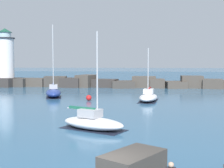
{
  "coord_description": "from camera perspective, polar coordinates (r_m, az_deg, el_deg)",
  "views": [
    {
      "loc": [
        1.81,
        -12.31,
        5.22
      ],
      "look_at": [
        -2.94,
        28.66,
        2.39
      ],
      "focal_mm": 50.0,
      "sensor_mm": 36.0,
      "label": 1
    }
  ],
  "objects": [
    {
      "name": "breakwater_jetty",
      "position": [
        65.57,
        4.63,
        0.19
      ],
      "size": [
        65.46,
        7.45,
        2.59
      ],
      "color": "#383330",
      "rests_on": "ground"
    },
    {
      "name": "sailboat_moored_0",
      "position": [
        48.17,
        -10.66,
        -1.49
      ],
      "size": [
        4.03,
        6.75,
        10.85
      ],
      "color": "navy",
      "rests_on": "ground"
    },
    {
      "name": "sailboat_moored_2",
      "position": [
        42.65,
        6.66,
        -2.33
      ],
      "size": [
        3.05,
        6.6,
        7.17
      ],
      "color": "white",
      "rests_on": "ground"
    },
    {
      "name": "sailboat_moored_5",
      "position": [
        24.66,
        -3.55,
        -6.95
      ],
      "size": [
        5.89,
        4.4,
        7.61
      ],
      "color": "white",
      "rests_on": "ground"
    },
    {
      "name": "mooring_buoy_orange_near",
      "position": [
        43.04,
        -4.26,
        -2.53
      ],
      "size": [
        0.77,
        0.77,
        0.97
      ],
      "color": "red",
      "rests_on": "ground"
    },
    {
      "name": "open_sea_beyond",
      "position": [
        125.5,
        5.78,
        1.53
      ],
      "size": [
        400.0,
        116.0,
        0.01
      ],
      "color": "#235175",
      "rests_on": "ground"
    },
    {
      "name": "lighthouse",
      "position": [
        73.12,
        -18.89,
        3.92
      ],
      "size": [
        4.95,
        4.95,
        12.76
      ],
      "color": "gray",
      "rests_on": "ground"
    }
  ]
}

